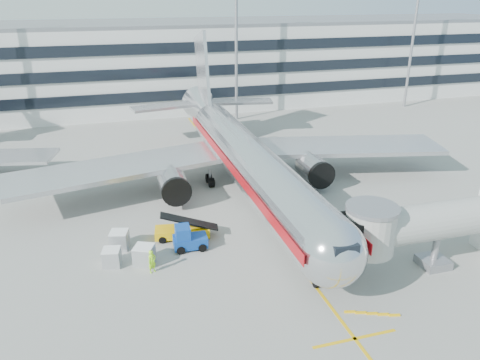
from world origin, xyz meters
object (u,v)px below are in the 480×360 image
object	(u,v)px
main_jet	(242,154)
cargo_container_front	(112,257)
baggage_tug	(188,239)
cargo_container_right	(144,255)
belt_loader	(182,231)
cargo_container_left	(119,240)
ramp_worker	(152,261)

from	to	relation	value
main_jet	cargo_container_front	world-z (taller)	main_jet
baggage_tug	cargo_container_right	world-z (taller)	baggage_tug
cargo_container_right	cargo_container_front	size ratio (longest dim) A/B	1.23
belt_loader	cargo_container_left	distance (m)	5.61
belt_loader	cargo_container_front	xyz separation A→B (m)	(-6.35, -2.98, 0.04)
cargo_container_front	ramp_worker	bearing A→B (deg)	-32.53
belt_loader	baggage_tug	distance (m)	2.09
baggage_tug	ramp_worker	bearing A→B (deg)	-140.04
belt_loader	baggage_tug	world-z (taller)	belt_loader
cargo_container_right	cargo_container_front	world-z (taller)	cargo_container_right
cargo_container_right	cargo_container_left	bearing A→B (deg)	119.65
belt_loader	cargo_container_right	xyz separation A→B (m)	(-3.77, -3.50, 0.12)
cargo_container_left	baggage_tug	bearing A→B (deg)	-17.22
belt_loader	ramp_worker	size ratio (longest dim) A/B	2.68
belt_loader	ramp_worker	world-z (taller)	belt_loader
main_jet	cargo_container_left	bearing A→B (deg)	-145.89
ramp_worker	cargo_container_right	bearing A→B (deg)	78.55
main_jet	cargo_container_left	xyz separation A→B (m)	(-14.05, -9.52, -3.43)
belt_loader	cargo_container_front	bearing A→B (deg)	-154.86
main_jet	baggage_tug	bearing A→B (deg)	-126.33
baggage_tug	ramp_worker	xyz separation A→B (m)	(-3.43, -2.87, 0.04)
cargo_container_right	ramp_worker	xyz separation A→B (m)	(0.49, -1.44, 0.17)
main_jet	baggage_tug	world-z (taller)	main_jet
main_jet	cargo_container_left	distance (m)	17.31
baggage_tug	cargo_container_front	distance (m)	6.56
baggage_tug	cargo_container_front	xyz separation A→B (m)	(-6.50, -0.92, -0.21)
cargo_container_left	belt_loader	bearing A→B (deg)	2.92
belt_loader	baggage_tug	bearing A→B (deg)	-86.07
main_jet	belt_loader	size ratio (longest dim) A/B	9.61
baggage_tug	cargo_container_right	distance (m)	4.17
cargo_container_left	cargo_container_right	world-z (taller)	cargo_container_right
ramp_worker	cargo_container_left	bearing A→B (deg)	86.36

